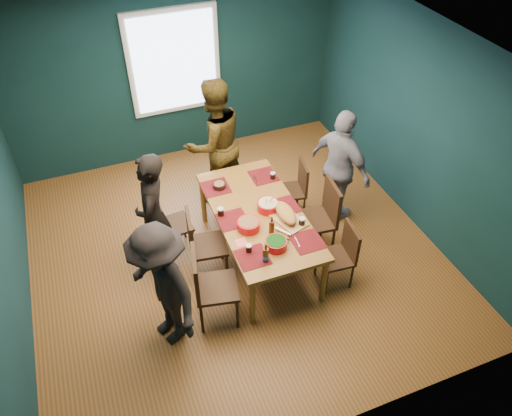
{
  "coord_description": "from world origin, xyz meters",
  "views": [
    {
      "loc": [
        -1.39,
        -4.3,
        4.68
      ],
      "look_at": [
        0.21,
        -0.23,
        0.87
      ],
      "focal_mm": 35.0,
      "sensor_mm": 36.0,
      "label": 1
    }
  ],
  "objects_px": {
    "chair_right_far": "(296,186)",
    "person_back": "(214,143)",
    "chair_right_mid": "(322,213)",
    "bowl_dumpling": "(268,206)",
    "chair_left_mid": "(200,241)",
    "chair_left_near": "(207,283)",
    "bowl_salad": "(248,225)",
    "chair_right_near": "(342,252)",
    "person_far_left": "(154,216)",
    "dining_table": "(259,217)",
    "cutting_board": "(286,214)",
    "chair_left_far": "(167,222)",
    "bowl_herbs": "(276,244)",
    "person_right": "(340,168)",
    "person_near_left": "(162,287)"
  },
  "relations": [
    {
      "from": "chair_right_far",
      "to": "person_back",
      "type": "height_order",
      "value": "person_back"
    },
    {
      "from": "chair_right_mid",
      "to": "bowl_dumpling",
      "type": "height_order",
      "value": "chair_right_mid"
    },
    {
      "from": "chair_left_mid",
      "to": "chair_right_far",
      "type": "bearing_deg",
      "value": 30.17
    },
    {
      "from": "chair_left_near",
      "to": "bowl_salad",
      "type": "bearing_deg",
      "value": 47.33
    },
    {
      "from": "chair_right_near",
      "to": "bowl_dumpling",
      "type": "bearing_deg",
      "value": 136.15
    },
    {
      "from": "chair_left_mid",
      "to": "person_far_left",
      "type": "distance_m",
      "value": 0.61
    },
    {
      "from": "dining_table",
      "to": "person_far_left",
      "type": "relative_size",
      "value": 1.21
    },
    {
      "from": "bowl_dumpling",
      "to": "cutting_board",
      "type": "distance_m",
      "value": 0.26
    },
    {
      "from": "dining_table",
      "to": "cutting_board",
      "type": "distance_m",
      "value": 0.36
    },
    {
      "from": "chair_left_near",
      "to": "cutting_board",
      "type": "relative_size",
      "value": 1.48
    },
    {
      "from": "bowl_dumpling",
      "to": "chair_left_far",
      "type": "bearing_deg",
      "value": 157.09
    },
    {
      "from": "chair_left_mid",
      "to": "bowl_herbs",
      "type": "relative_size",
      "value": 3.83
    },
    {
      "from": "chair_left_near",
      "to": "chair_right_far",
      "type": "relative_size",
      "value": 1.21
    },
    {
      "from": "chair_right_mid",
      "to": "person_right",
      "type": "relative_size",
      "value": 0.62
    },
    {
      "from": "dining_table",
      "to": "person_far_left",
      "type": "distance_m",
      "value": 1.23
    },
    {
      "from": "person_right",
      "to": "person_near_left",
      "type": "distance_m",
      "value": 2.85
    },
    {
      "from": "person_right",
      "to": "cutting_board",
      "type": "distance_m",
      "value": 1.18
    },
    {
      "from": "chair_left_mid",
      "to": "person_right",
      "type": "bearing_deg",
      "value": 18.72
    },
    {
      "from": "dining_table",
      "to": "chair_left_near",
      "type": "relative_size",
      "value": 1.98
    },
    {
      "from": "person_back",
      "to": "chair_right_far",
      "type": "bearing_deg",
      "value": 124.86
    },
    {
      "from": "bowl_herbs",
      "to": "cutting_board",
      "type": "relative_size",
      "value": 0.36
    },
    {
      "from": "bowl_dumpling",
      "to": "cutting_board",
      "type": "relative_size",
      "value": 0.38
    },
    {
      "from": "dining_table",
      "to": "chair_right_mid",
      "type": "distance_m",
      "value": 0.81
    },
    {
      "from": "person_back",
      "to": "bowl_herbs",
      "type": "bearing_deg",
      "value": 77.65
    },
    {
      "from": "chair_left_mid",
      "to": "chair_right_far",
      "type": "height_order",
      "value": "chair_left_mid"
    },
    {
      "from": "chair_right_far",
      "to": "bowl_dumpling",
      "type": "height_order",
      "value": "bowl_dumpling"
    },
    {
      "from": "person_near_left",
      "to": "chair_left_near",
      "type": "bearing_deg",
      "value": 75.19
    },
    {
      "from": "chair_right_mid",
      "to": "bowl_herbs",
      "type": "height_order",
      "value": "chair_right_mid"
    },
    {
      "from": "bowl_herbs",
      "to": "bowl_salad",
      "type": "bearing_deg",
      "value": 113.8
    },
    {
      "from": "dining_table",
      "to": "person_right",
      "type": "xyz_separation_m",
      "value": [
        1.29,
        0.37,
        0.13
      ]
    },
    {
      "from": "chair_left_far",
      "to": "chair_left_near",
      "type": "xyz_separation_m",
      "value": [
        0.16,
        -1.17,
        0.07
      ]
    },
    {
      "from": "person_back",
      "to": "person_near_left",
      "type": "distance_m",
      "value": 2.44
    },
    {
      "from": "person_far_left",
      "to": "person_right",
      "type": "relative_size",
      "value": 1.01
    },
    {
      "from": "person_far_left",
      "to": "person_back",
      "type": "xyz_separation_m",
      "value": [
        1.08,
        1.05,
        0.1
      ]
    },
    {
      "from": "chair_right_near",
      "to": "bowl_dumpling",
      "type": "relative_size",
      "value": 3.22
    },
    {
      "from": "chair_left_mid",
      "to": "bowl_salad",
      "type": "xyz_separation_m",
      "value": [
        0.53,
        -0.2,
        0.26
      ]
    },
    {
      "from": "person_near_left",
      "to": "bowl_herbs",
      "type": "height_order",
      "value": "person_near_left"
    },
    {
      "from": "chair_right_mid",
      "to": "person_near_left",
      "type": "relative_size",
      "value": 0.64
    },
    {
      "from": "chair_right_far",
      "to": "person_back",
      "type": "xyz_separation_m",
      "value": [
        -0.89,
        0.77,
        0.43
      ]
    },
    {
      "from": "chair_right_far",
      "to": "bowl_dumpling",
      "type": "distance_m",
      "value": 0.94
    },
    {
      "from": "person_far_left",
      "to": "bowl_salad",
      "type": "distance_m",
      "value": 1.11
    },
    {
      "from": "person_near_left",
      "to": "bowl_salad",
      "type": "xyz_separation_m",
      "value": [
        1.13,
        0.52,
        0.02
      ]
    },
    {
      "from": "dining_table",
      "to": "chair_left_near",
      "type": "xyz_separation_m",
      "value": [
        -0.86,
        -0.67,
        -0.1
      ]
    },
    {
      "from": "person_near_left",
      "to": "cutting_board",
      "type": "height_order",
      "value": "person_near_left"
    },
    {
      "from": "chair_right_near",
      "to": "bowl_dumpling",
      "type": "xyz_separation_m",
      "value": [
        -0.64,
        0.73,
        0.33
      ]
    },
    {
      "from": "bowl_herbs",
      "to": "cutting_board",
      "type": "distance_m",
      "value": 0.49
    },
    {
      "from": "chair_left_near",
      "to": "person_back",
      "type": "bearing_deg",
      "value": 81.58
    },
    {
      "from": "person_right",
      "to": "bowl_herbs",
      "type": "xyz_separation_m",
      "value": [
        -1.33,
        -0.97,
        -0.01
      ]
    },
    {
      "from": "dining_table",
      "to": "person_back",
      "type": "xyz_separation_m",
      "value": [
        -0.1,
        1.38,
        0.24
      ]
    },
    {
      "from": "bowl_dumpling",
      "to": "chair_left_mid",
      "type": "bearing_deg",
      "value": -178.5
    }
  ]
}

